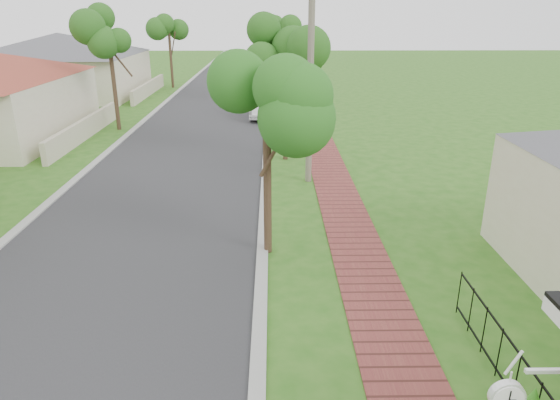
% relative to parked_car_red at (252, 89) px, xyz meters
% --- Properties ---
extents(road, '(7.00, 120.00, 0.02)m').
position_rel_parked_car_red_xyz_m(road, '(-2.47, -12.37, -0.67)').
color(road, '#28282B').
rests_on(road, ground).
extents(kerb_right, '(0.30, 120.00, 0.10)m').
position_rel_parked_car_red_xyz_m(kerb_right, '(1.18, -12.37, -0.67)').
color(kerb_right, '#9E9E99').
rests_on(kerb_right, ground).
extents(kerb_left, '(0.30, 120.00, 0.10)m').
position_rel_parked_car_red_xyz_m(kerb_left, '(-6.12, -12.37, -0.67)').
color(kerb_left, '#9E9E99').
rests_on(kerb_left, ground).
extents(sidewalk, '(1.50, 120.00, 0.03)m').
position_rel_parked_car_red_xyz_m(sidewalk, '(3.78, -12.37, -0.67)').
color(sidewalk, brown).
rests_on(sidewalk, ground).
extents(street_trees, '(10.70, 37.65, 5.89)m').
position_rel_parked_car_red_xyz_m(street_trees, '(-2.35, -5.53, 3.86)').
color(street_trees, '#382619').
rests_on(street_trees, ground).
extents(far_house_grey, '(15.56, 15.56, 4.60)m').
position_rel_parked_car_red_xyz_m(far_house_grey, '(-14.44, 1.63, 1.67)').
color(far_house_grey, beige).
rests_on(far_house_grey, ground).
extents(parked_car_red, '(1.60, 3.96, 1.35)m').
position_rel_parked_car_red_xyz_m(parked_car_red, '(0.00, 0.00, 0.00)').
color(parked_car_red, '#5C0D15').
rests_on(parked_car_red, ground).
extents(parked_car_white, '(1.60, 4.43, 1.45)m').
position_rel_parked_car_red_xyz_m(parked_car_white, '(0.93, -7.05, 0.05)').
color(parked_car_white, silver).
rests_on(parked_car_white, ground).
extents(near_tree, '(1.91, 1.91, 4.91)m').
position_rel_parked_car_red_xyz_m(near_tree, '(1.33, -25.37, 3.23)').
color(near_tree, '#382619').
rests_on(near_tree, ground).
extents(utility_pole, '(1.20, 0.24, 8.85)m').
position_rel_parked_car_red_xyz_m(utility_pole, '(2.83, -19.41, 3.81)').
color(utility_pole, '#726859').
rests_on(utility_pole, ground).
extents(station_clock, '(1.06, 0.13, 0.59)m').
position_rel_parked_car_red_xyz_m(station_clock, '(4.22, -32.97, 1.28)').
color(station_clock, white).
rests_on(station_clock, ground).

